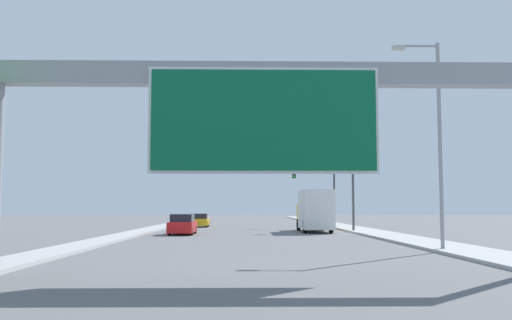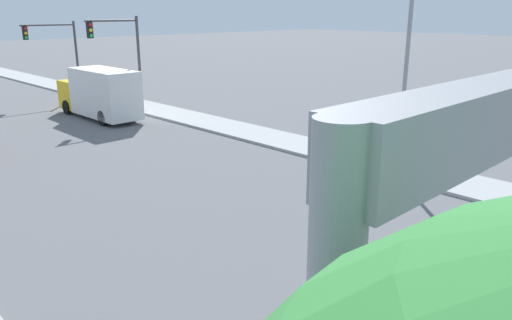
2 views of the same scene
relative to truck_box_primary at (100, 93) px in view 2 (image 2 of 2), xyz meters
name	(u,v)px [view 2 (image 2 of 2)]	position (x,y,z in m)	size (l,w,h in m)	color
sidewalk_right	(81,91)	(4.25, 11.98, -1.66)	(3.00, 120.00, 0.15)	#A6A6A6
truck_box_primary	(100,93)	(0.00, 0.00, 0.00)	(2.36, 8.03, 3.44)	yellow
traffic_light_near_intersection	(124,50)	(2.09, -0.02, 2.80)	(3.97, 0.32, 6.84)	#3D3D3F
traffic_light_mid_block	(60,47)	(1.84, 9.98, 2.56)	(4.51, 0.32, 6.37)	#3D3D3F
street_lamp_right	(405,49)	(3.12, -21.09, 3.94)	(2.26, 0.28, 9.86)	gray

